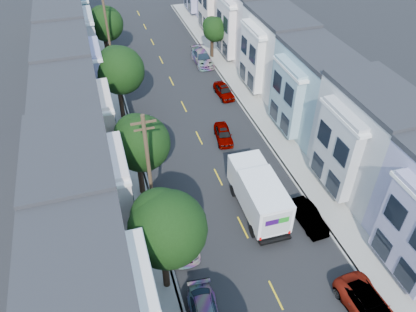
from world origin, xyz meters
TOP-DOWN VIEW (x-y plane):
  - ground at (0.00, 0.00)m, footprint 160.00×160.00m
  - road_slab at (0.00, 15.00)m, footprint 12.00×70.00m
  - curb_left at (-6.05, 15.00)m, footprint 0.30×70.00m
  - curb_right at (6.05, 15.00)m, footprint 0.30×70.00m
  - sidewalk_left at (-7.35, 15.00)m, footprint 2.60×70.00m
  - sidewalk_right at (7.35, 15.00)m, footprint 2.60×70.00m
  - centerline at (0.00, 15.00)m, footprint 0.12×70.00m
  - townhouse_row_left at (-11.15, 15.00)m, footprint 5.00×70.00m
  - townhouse_row_right at (11.15, 15.00)m, footprint 5.00×70.00m
  - tree_b at (-6.30, -3.23)m, footprint 4.70×4.70m
  - tree_c at (-6.30, 5.97)m, footprint 4.42×4.42m
  - tree_d at (-6.30, 17.72)m, footprint 4.70×4.70m
  - tree_e at (-6.30, 31.90)m, footprint 4.31×4.31m
  - tree_far_r at (6.89, 28.76)m, footprint 3.10×3.10m
  - utility_pole_near at (-6.30, 2.00)m, footprint 1.60×0.26m
  - utility_pole_far at (-6.30, 28.00)m, footprint 1.60×0.26m
  - fedex_truck at (1.69, 1.37)m, footprint 2.72×7.06m
  - lead_sedan at (2.18, 11.04)m, footprint 2.01×4.05m
  - parked_left_c at (-4.90, -0.23)m, footprint 2.03×4.45m
  - parked_left_d at (-4.90, 13.40)m, footprint 2.07×4.40m
  - parked_right_a at (4.90, -9.01)m, footprint 2.72×5.30m
  - parked_right_b at (4.90, -0.99)m, footprint 1.60×3.99m
  - parked_right_c at (4.90, 18.88)m, footprint 1.68×4.05m
  - parked_right_d at (4.90, 27.50)m, footprint 2.21×5.05m

SIDE VIEW (x-z plane):
  - ground at x=0.00m, z-range 0.00..0.00m
  - centerline at x=0.00m, z-range -0.01..0.01m
  - townhouse_row_left at x=-11.15m, z-range -4.25..4.25m
  - townhouse_row_right at x=11.15m, z-range -4.25..4.25m
  - road_slab at x=0.00m, z-range 0.00..0.02m
  - curb_left at x=-6.05m, z-range 0.00..0.15m
  - curb_right at x=6.05m, z-range 0.00..0.15m
  - sidewalk_left at x=-7.35m, z-range 0.00..0.15m
  - sidewalk_right at x=7.35m, z-range 0.00..0.15m
  - lead_sedan at x=2.18m, z-range 0.00..1.26m
  - parked_left_d at x=-4.90m, z-range 0.00..1.29m
  - parked_right_c at x=4.90m, z-range 0.00..1.29m
  - parked_right_b at x=4.90m, z-range 0.00..1.30m
  - parked_left_c at x=-4.90m, z-range 0.00..1.31m
  - parked_right_a at x=4.90m, z-range 0.00..1.43m
  - parked_right_d at x=4.90m, z-range 0.00..1.50m
  - fedex_truck at x=1.69m, z-range 0.20..3.58m
  - tree_far_r at x=6.89m, z-range 1.07..6.39m
  - tree_e at x=-6.30m, z-range 1.32..8.32m
  - tree_c at x=-6.30m, z-range 1.42..8.73m
  - utility_pole_near at x=-6.30m, z-range 0.15..10.15m
  - utility_pole_far at x=-6.30m, z-range 0.15..10.15m
  - tree_d at x=-6.30m, z-range 1.51..9.28m
  - tree_b at x=-6.30m, z-range 1.57..9.45m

